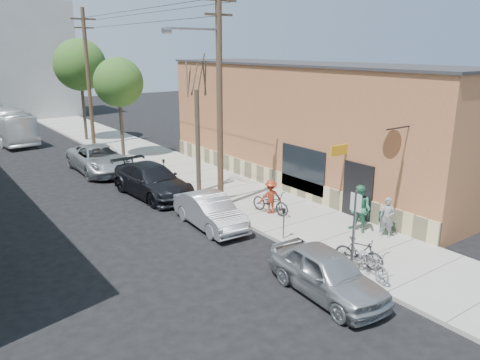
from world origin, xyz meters
TOP-DOWN VIEW (x-y plane):
  - ground at (0.00, 0.00)m, footprint 120.00×120.00m
  - sidewalk at (4.25, 11.00)m, footprint 4.50×58.00m
  - cafe_building at (8.99, 4.99)m, footprint 6.60×20.20m
  - sign_post at (2.35, -4.32)m, footprint 0.07×0.45m
  - parking_meter_near at (2.25, -0.94)m, footprint 0.14×0.14m
  - parking_meter_far at (2.25, 9.24)m, footprint 0.14×0.14m
  - utility_pole_near at (2.39, 3.80)m, footprint 3.57×0.28m
  - utility_pole_far at (2.45, 21.34)m, footprint 1.80×0.28m
  - tree_bare at (2.80, 6.38)m, footprint 0.24×0.24m
  - tree_leafy_mid at (2.80, 16.41)m, footprint 3.26×3.26m
  - tree_leafy_far at (2.80, 24.13)m, footprint 4.04×4.04m
  - patio_chair_a at (6.06, -2.95)m, footprint 0.63×0.63m
  - patio_chair_b at (6.15, -1.57)m, footprint 0.62×0.62m
  - patron_grey at (5.69, -3.17)m, footprint 0.57×0.69m
  - patron_green at (5.23, -2.19)m, footprint 0.83×1.02m
  - cyclist at (3.71, 1.63)m, footprint 1.15×0.94m
  - cyclist_bike at (3.71, 1.63)m, footprint 1.12×2.08m
  - parked_bike_a at (2.71, -4.31)m, footprint 1.05×1.78m
  - parked_bike_b at (2.48, -4.95)m, footprint 1.06×2.03m
  - car_0 at (0.64, -4.80)m, footprint 2.06×4.43m
  - car_1 at (0.80, 2.13)m, footprint 1.74×4.35m
  - car_2 at (0.72, 7.56)m, footprint 2.68×5.74m
  - car_3 at (0.22, 13.80)m, footprint 2.83×5.94m
  - bus at (-2.51, 27.76)m, footprint 3.07×9.82m

SIDE VIEW (x-z plane):
  - ground at x=0.00m, z-range 0.00..0.00m
  - sidewalk at x=4.25m, z-range 0.00..0.15m
  - patio_chair_a at x=6.06m, z-range 0.15..1.03m
  - patio_chair_b at x=6.15m, z-range 0.15..1.03m
  - parked_bike_b at x=2.48m, z-range 0.15..1.16m
  - parked_bike_a at x=2.71m, z-range 0.15..1.18m
  - cyclist_bike at x=3.71m, z-range 0.15..1.19m
  - car_1 at x=0.80m, z-range 0.00..1.41m
  - car_0 at x=0.64m, z-range 0.00..1.47m
  - car_2 at x=0.72m, z-range 0.00..1.62m
  - car_3 at x=0.22m, z-range 0.00..1.63m
  - cyclist at x=3.71m, z-range 0.15..1.70m
  - patron_grey at x=5.69m, z-range 0.15..1.76m
  - parking_meter_near at x=2.25m, z-range 0.36..1.60m
  - parking_meter_far at x=2.25m, z-range 0.36..1.60m
  - patron_green at x=5.23m, z-range 0.15..2.10m
  - bus at x=-2.51m, z-range 0.00..2.69m
  - sign_post at x=2.35m, z-range 0.43..3.23m
  - tree_bare at x=2.80m, z-range 0.15..5.40m
  - cafe_building at x=8.99m, z-range 0.00..6.61m
  - tree_leafy_mid at x=2.80m, z-range 1.83..8.48m
  - utility_pole_far at x=2.45m, z-range 0.34..10.34m
  - utility_pole_near at x=2.39m, z-range 0.41..10.41m
  - tree_leafy_far at x=2.80m, z-range 2.09..10.03m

